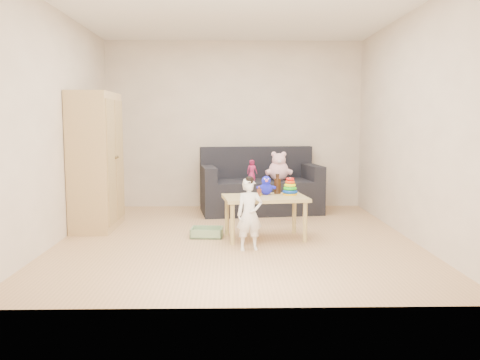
{
  "coord_description": "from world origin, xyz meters",
  "views": [
    {
      "loc": [
        -0.08,
        -5.8,
        1.34
      ],
      "look_at": [
        0.05,
        0.25,
        0.65
      ],
      "focal_mm": 38.0,
      "sensor_mm": 36.0,
      "label": 1
    }
  ],
  "objects_px": {
    "sofa": "(261,196)",
    "toddler": "(250,215)",
    "wardrobe": "(96,161)",
    "play_table": "(265,218)"
  },
  "relations": [
    {
      "from": "toddler",
      "to": "wardrobe",
      "type": "bearing_deg",
      "value": 138.68
    },
    {
      "from": "wardrobe",
      "to": "toddler",
      "type": "relative_size",
      "value": 2.31
    },
    {
      "from": "sofa",
      "to": "toddler",
      "type": "bearing_deg",
      "value": -104.33
    },
    {
      "from": "wardrobe",
      "to": "toddler",
      "type": "bearing_deg",
      "value": -31.56
    },
    {
      "from": "wardrobe",
      "to": "sofa",
      "type": "height_order",
      "value": "wardrobe"
    },
    {
      "from": "play_table",
      "to": "sofa",
      "type": "bearing_deg",
      "value": 88.14
    },
    {
      "from": "sofa",
      "to": "play_table",
      "type": "bearing_deg",
      "value": -99.74
    },
    {
      "from": "toddler",
      "to": "play_table",
      "type": "bearing_deg",
      "value": 59.47
    },
    {
      "from": "sofa",
      "to": "play_table",
      "type": "distance_m",
      "value": 1.72
    },
    {
      "from": "play_table",
      "to": "wardrobe",
      "type": "bearing_deg",
      "value": 163.0
    }
  ]
}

